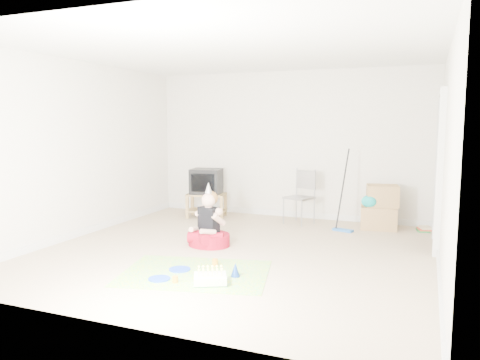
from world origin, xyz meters
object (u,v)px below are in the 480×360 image
at_px(tv_stand, 207,203).
at_px(crt_tv, 206,181).
at_px(cardboard_boxes, 380,208).
at_px(birthday_cake, 210,279).
at_px(folding_chair, 299,198).
at_px(seated_woman, 209,232).

bearing_deg(tv_stand, crt_tv, -45.00).
distance_m(cardboard_boxes, birthday_cake, 3.65).
bearing_deg(folding_chair, seated_woman, -113.57).
height_order(crt_tv, cardboard_boxes, crt_tv).
relative_size(crt_tv, folding_chair, 0.57).
distance_m(tv_stand, folding_chair, 1.70).
xyz_separation_m(folding_chair, cardboard_boxes, (1.29, 0.13, -0.11)).
distance_m(folding_chair, cardboard_boxes, 1.30).
bearing_deg(seated_woman, crt_tv, 116.88).
xyz_separation_m(tv_stand, seated_woman, (0.89, -1.77, -0.06)).
xyz_separation_m(tv_stand, cardboard_boxes, (2.99, 0.19, 0.08)).
bearing_deg(cardboard_boxes, birthday_cake, -112.56).
bearing_deg(crt_tv, seated_woman, -71.82).
relative_size(folding_chair, birthday_cake, 2.16).
height_order(cardboard_boxes, birthday_cake, cardboard_boxes).
height_order(crt_tv, birthday_cake, crt_tv).
distance_m(tv_stand, crt_tv, 0.40).
xyz_separation_m(tv_stand, folding_chair, (1.69, 0.06, 0.19)).
bearing_deg(seated_woman, tv_stand, 116.88).
bearing_deg(birthday_cake, seated_woman, 116.21).
bearing_deg(birthday_cake, tv_stand, 116.58).
xyz_separation_m(crt_tv, seated_woman, (0.89, -1.77, -0.46)).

